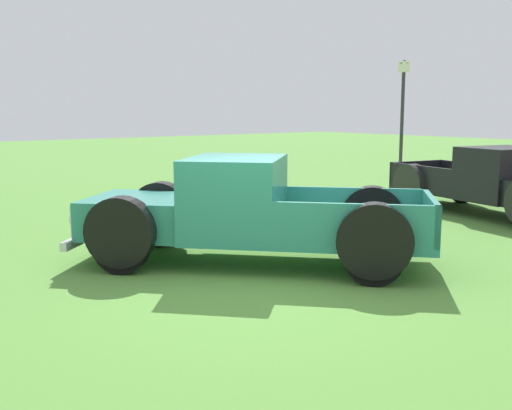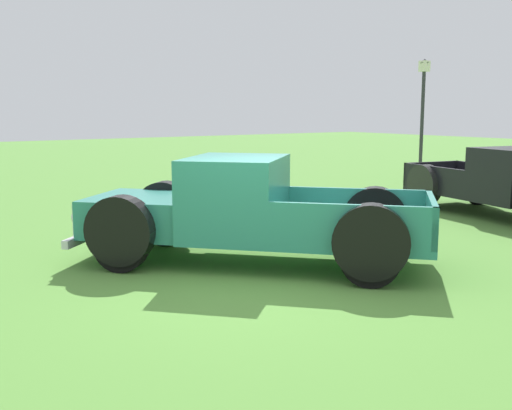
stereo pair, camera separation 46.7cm
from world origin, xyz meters
The scene contains 4 objects.
ground_plane centered at (0.00, 0.00, 0.00)m, with size 80.00×80.00×0.00m, color #548C38.
pickup_truck_foreground centered at (-1.13, 0.41, 0.77)m, with size 5.15×4.93×1.62m.
pickup_truck_behind_left centered at (-0.65, 7.28, 0.73)m, with size 5.23×2.76×1.52m.
lamp_post_far centered at (-7.31, 12.12, 2.10)m, with size 0.36×0.36×4.00m.
Camera 1 is at (6.28, -4.91, 2.33)m, focal length 42.81 mm.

